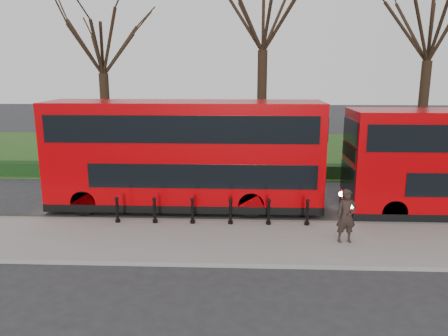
{
  "coord_description": "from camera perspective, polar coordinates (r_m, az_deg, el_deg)",
  "views": [
    {
      "loc": [
        0.79,
        -17.78,
        6.16
      ],
      "look_at": [
        0.02,
        0.5,
        2.0
      ],
      "focal_mm": 35.0,
      "sensor_mm": 36.0,
      "label": 1
    }
  ],
  "objects": [
    {
      "name": "tree_left",
      "position": [
        29.18,
        -15.71,
        15.56
      ],
      "size": [
        6.86,
        6.86,
        10.72
      ],
      "color": "black",
      "rests_on": "ground"
    },
    {
      "name": "grass_verge",
      "position": [
        33.36,
        1.02,
        2.22
      ],
      "size": [
        60.0,
        18.0,
        0.06
      ],
      "primitive_type": "cube",
      "color": "#2B4D19",
      "rests_on": "ground"
    },
    {
      "name": "pavement",
      "position": [
        16.0,
        -0.6,
        -9.54
      ],
      "size": [
        60.0,
        4.0,
        0.15
      ],
      "primitive_type": "cube",
      "color": "gray",
      "rests_on": "ground"
    },
    {
      "name": "bollard_row",
      "position": [
        17.37,
        -1.66,
        -5.69
      ],
      "size": [
        7.7,
        0.15,
        1.0
      ],
      "color": "black",
      "rests_on": "pavement"
    },
    {
      "name": "pedestrian",
      "position": [
        16.01,
        15.69,
        -6.05
      ],
      "size": [
        0.75,
        0.53,
        1.93
      ],
      "primitive_type": "imported",
      "rotation": [
        0.0,
        0.0,
        0.1
      ],
      "color": "black",
      "rests_on": "pavement"
    },
    {
      "name": "tree_mid",
      "position": [
        28.02,
        5.18,
        19.92
      ],
      "size": [
        8.49,
        8.49,
        13.26
      ],
      "color": "black",
      "rests_on": "ground"
    },
    {
      "name": "tree_right",
      "position": [
        30.07,
        25.43,
        16.67
      ],
      "size": [
        7.74,
        7.74,
        12.1
      ],
      "color": "black",
      "rests_on": "ground"
    },
    {
      "name": "kerb",
      "position": [
        17.87,
        -0.27,
        -7.1
      ],
      "size": [
        60.0,
        0.25,
        0.16
      ],
      "primitive_type": "cube",
      "color": "slate",
      "rests_on": "ground"
    },
    {
      "name": "ground",
      "position": [
        18.83,
        -0.12,
        -6.28
      ],
      "size": [
        120.0,
        120.0,
        0.0
      ],
      "primitive_type": "plane",
      "color": "#28282B",
      "rests_on": "ground"
    },
    {
      "name": "yellow_line_outer",
      "position": [
        18.17,
        -0.22,
        -6.99
      ],
      "size": [
        60.0,
        0.1,
        0.01
      ],
      "primitive_type": "cube",
      "color": "yellow",
      "rests_on": "ground"
    },
    {
      "name": "yellow_line_inner",
      "position": [
        18.36,
        -0.19,
        -6.78
      ],
      "size": [
        60.0,
        0.1,
        0.01
      ],
      "primitive_type": "cube",
      "color": "yellow",
      "rests_on": "ground"
    },
    {
      "name": "bus_lead",
      "position": [
        19.43,
        -5.16,
        1.64
      ],
      "size": [
        12.04,
        2.76,
        4.79
      ],
      "color": "#AB0004",
      "rests_on": "ground"
    },
    {
      "name": "hedge",
      "position": [
        25.26,
        0.56,
        -0.37
      ],
      "size": [
        60.0,
        0.9,
        0.8
      ],
      "primitive_type": "cube",
      "color": "black",
      "rests_on": "ground"
    }
  ]
}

